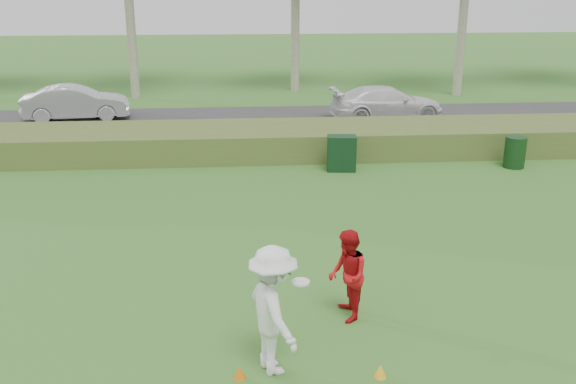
{
  "coord_description": "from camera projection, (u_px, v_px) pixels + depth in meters",
  "views": [
    {
      "loc": [
        -1.03,
        -8.91,
        5.64
      ],
      "look_at": [
        0.0,
        4.0,
        1.3
      ],
      "focal_mm": 40.0,
      "sensor_mm": 36.0,
      "label": 1
    }
  ],
  "objects": [
    {
      "name": "cone_yellow",
      "position": [
        380.0,
        371.0,
        9.5
      ],
      "size": [
        0.19,
        0.19,
        0.21
      ],
      "primitive_type": "cone",
      "color": "#F4AD19",
      "rests_on": "ground"
    },
    {
      "name": "player_white",
      "position": [
        273.0,
        310.0,
        9.41
      ],
      "size": [
        1.15,
        1.47,
        2.0
      ],
      "rotation": [
        0.0,
        0.0,
        1.92
      ],
      "color": "white",
      "rests_on": "ground"
    },
    {
      "name": "park_road",
      "position": [
        263.0,
        121.0,
        26.35
      ],
      "size": [
        80.0,
        6.0,
        0.06
      ],
      "primitive_type": "cube",
      "color": "#2D2D2D",
      "rests_on": "ground"
    },
    {
      "name": "utility_cabinet",
      "position": [
        342.0,
        153.0,
        19.56
      ],
      "size": [
        0.91,
        0.62,
        1.08
      ],
      "primitive_type": "cube",
      "rotation": [
        0.0,
        0.0,
        -0.09
      ],
      "color": "black",
      "rests_on": "ground"
    },
    {
      "name": "trash_bin",
      "position": [
        515.0,
        152.0,
        19.91
      ],
      "size": [
        0.84,
        0.84,
        0.97
      ],
      "primitive_type": "cylinder",
      "rotation": [
        0.0,
        0.0,
        0.37
      ],
      "color": "#113312",
      "rests_on": "ground"
    },
    {
      "name": "car_mid",
      "position": [
        76.0,
        103.0,
        26.28
      ],
      "size": [
        4.43,
        2.09,
        1.4
      ],
      "primitive_type": "imported",
      "rotation": [
        0.0,
        0.0,
        1.72
      ],
      "color": "silver",
      "rests_on": "park_road"
    },
    {
      "name": "ground",
      "position": [
        308.0,
        348.0,
        10.29
      ],
      "size": [
        120.0,
        120.0,
        0.0
      ],
      "primitive_type": "plane",
      "color": "#2C6321",
      "rests_on": "ground"
    },
    {
      "name": "cone_orange",
      "position": [
        240.0,
        372.0,
        9.47
      ],
      "size": [
        0.19,
        0.19,
        0.21
      ],
      "primitive_type": "cone",
      "color": "#D5670B",
      "rests_on": "ground"
    },
    {
      "name": "reed_strip",
      "position": [
        269.0,
        140.0,
        21.49
      ],
      "size": [
        80.0,
        3.0,
        0.9
      ],
      "primitive_type": "cube",
      "color": "#445A24",
      "rests_on": "ground"
    },
    {
      "name": "player_red",
      "position": [
        347.0,
        276.0,
        10.94
      ],
      "size": [
        0.63,
        0.8,
        1.62
      ],
      "primitive_type": "imported",
      "rotation": [
        0.0,
        0.0,
        -1.54
      ],
      "color": "#B70F14",
      "rests_on": "ground"
    },
    {
      "name": "car_right",
      "position": [
        387.0,
        103.0,
        26.37
      ],
      "size": [
        4.78,
        2.25,
        1.35
      ],
      "primitive_type": "imported",
      "rotation": [
        0.0,
        0.0,
        1.65
      ],
      "color": "silver",
      "rests_on": "park_road"
    }
  ]
}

